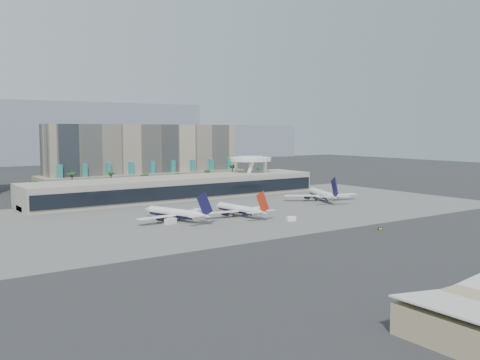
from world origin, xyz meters
TOP-DOWN VIEW (x-y plane):
  - ground at (0.00, 0.00)m, footprint 900.00×900.00m
  - apron_pad at (0.00, 55.00)m, footprint 260.00×130.00m
  - mountain_ridge at (27.88, 470.00)m, footprint 680.00×60.00m
  - hotel at (10.00, 174.41)m, footprint 140.00×30.00m
  - terminal at (0.00, 109.84)m, footprint 170.00×32.50m
  - saucer_structure at (55.00, 116.00)m, footprint 26.00×26.00m
  - palm_row at (7.00, 145.00)m, footprint 157.80×2.80m
  - airliner_left at (-36.76, 43.93)m, footprint 36.51×37.79m
  - airliner_centre at (-7.67, 38.35)m, footprint 35.81×36.98m
  - airliner_right at (58.68, 55.07)m, footprint 38.85×40.03m
  - service_vehicle_a at (-42.10, 38.22)m, footprint 5.36×3.67m
  - service_vehicle_b at (3.12, 15.59)m, footprint 4.19×2.93m
  - taxiway_sign at (18.43, -19.34)m, footprint 2.10×0.66m

SIDE VIEW (x-z plane):
  - ground at x=0.00m, z-range 0.00..0.00m
  - apron_pad at x=0.00m, z-range 0.00..0.06m
  - taxiway_sign at x=18.43m, z-range 0.00..0.94m
  - service_vehicle_b at x=3.12m, z-range 0.00..1.96m
  - service_vehicle_a at x=-42.10m, z-range 0.00..2.39m
  - airliner_centre at x=-7.67m, z-range -3.16..9.60m
  - airliner_left at x=-36.76m, z-range -3.34..10.15m
  - airliner_right at x=58.68m, z-range -3.65..11.07m
  - terminal at x=0.00m, z-range -0.73..13.77m
  - palm_row at x=7.00m, z-range 3.95..17.05m
  - hotel at x=10.00m, z-range -4.19..37.81m
  - saucer_structure at x=55.00m, z-range 7.51..29.40m
  - mountain_ridge at x=27.88m, z-range -5.11..64.89m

